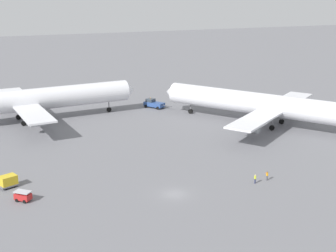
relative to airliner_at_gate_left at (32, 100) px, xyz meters
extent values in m
plane|color=slate|center=(16.38, -56.98, -5.69)|extent=(600.00, 600.00, 0.00)
cylinder|color=silver|center=(0.43, 0.04, 0.09)|extent=(52.32, 10.77, 5.70)
cone|color=silver|center=(27.50, 2.71, 0.09)|extent=(3.30, 5.49, 5.24)
cube|color=silver|center=(-2.16, -0.21, -0.76)|extent=(10.54, 43.00, 0.44)
cylinder|color=#999EA3|center=(0.01, -11.98, -2.56)|extent=(4.43, 3.00, 2.60)
cylinder|color=#999EA3|center=(-2.33, 11.75, -2.56)|extent=(4.43, 3.00, 2.60)
cylinder|color=slate|center=(-3.49, 3.07, -3.76)|extent=(0.28, 0.28, 2.57)
cylinder|color=black|center=(-3.49, 3.07, -5.04)|extent=(1.35, 0.67, 1.30)
cylinder|color=slate|center=(-2.82, -3.69, -3.76)|extent=(0.28, 0.28, 2.57)
cylinder|color=black|center=(-2.82, -3.69, -5.04)|extent=(1.35, 0.67, 1.30)
cylinder|color=slate|center=(21.13, 2.08, -3.76)|extent=(0.28, 0.28, 2.57)
cylinder|color=black|center=(21.13, 2.08, -5.04)|extent=(1.35, 0.67, 1.30)
cylinder|color=silver|center=(54.09, -25.88, -0.29)|extent=(35.51, 46.98, 5.57)
cone|color=silver|center=(37.91, -3.02, -0.29)|extent=(5.80, 5.24, 5.12)
cube|color=silver|center=(55.64, -28.07, -1.13)|extent=(39.56, 30.59, 0.44)
cylinder|color=#999EA3|center=(65.10, -20.15, -2.93)|extent=(4.55, 4.93, 2.60)
cylinder|color=#999EA3|center=(45.02, -34.36, -2.93)|extent=(4.55, 4.93, 2.60)
cylinder|color=slate|center=(53.44, -30.85, -3.92)|extent=(0.28, 0.28, 2.24)
cylinder|color=black|center=(53.44, -30.85, -5.04)|extent=(1.20, 1.38, 1.30)
cylinder|color=slate|center=(58.99, -26.92, -3.92)|extent=(0.28, 0.28, 2.24)
cylinder|color=black|center=(58.99, -26.92, -5.04)|extent=(1.20, 1.38, 1.30)
cylinder|color=slate|center=(41.70, -8.37, -3.92)|extent=(0.28, 0.28, 2.24)
cylinder|color=black|center=(41.70, -8.37, -5.04)|extent=(1.20, 1.38, 1.30)
cube|color=#2D4C8C|center=(34.69, 1.81, -4.64)|extent=(5.48, 6.48, 1.20)
cube|color=#333D47|center=(33.96, 2.92, -3.59)|extent=(2.92, 2.96, 0.90)
cylinder|color=#4C4C51|center=(37.24, -2.07, -4.52)|extent=(1.92, 2.78, 0.20)
sphere|color=orange|center=(33.96, 2.92, -2.96)|extent=(0.24, 0.24, 0.24)
cylinder|color=black|center=(32.42, 2.92, -5.24)|extent=(0.74, 0.92, 0.90)
cylinder|color=black|center=(34.57, 4.34, -5.24)|extent=(0.74, 0.92, 0.90)
cylinder|color=black|center=(34.82, -0.73, -5.24)|extent=(0.74, 0.92, 0.90)
cylinder|color=black|center=(36.97, 0.69, -5.24)|extent=(0.74, 0.92, 0.90)
cube|color=red|center=(-7.77, -50.15, -4.89)|extent=(2.93, 2.86, 1.00)
cube|color=#B2B2B7|center=(-7.77, -50.15, -4.04)|extent=(3.08, 3.00, 0.12)
cylinder|color=black|center=(-8.80, -50.17, -5.39)|extent=(0.58, 0.55, 0.60)
cylinder|color=black|center=(-7.86, -49.13, -5.39)|extent=(0.58, 0.55, 0.60)
cylinder|color=black|center=(-7.68, -51.17, -5.39)|extent=(0.58, 0.55, 0.60)
cylinder|color=black|center=(-6.74, -50.13, -5.39)|extent=(0.58, 0.55, 0.60)
cube|color=slate|center=(-9.54, -43.25, -5.27)|extent=(3.78, 3.22, 0.25)
cube|color=gold|center=(-9.54, -43.25, -4.34)|extent=(3.34, 2.89, 1.60)
cylinder|color=black|center=(-9.10, -42.32, -5.39)|extent=(0.63, 0.41, 0.60)
cylinder|color=black|center=(-8.58, -43.63, -5.39)|extent=(0.63, 0.41, 0.60)
cylinder|color=black|center=(-10.49, -42.87, -5.39)|extent=(0.63, 0.41, 0.60)
cylinder|color=black|center=(-9.98, -44.18, -5.39)|extent=(0.63, 0.41, 0.60)
cylinder|color=#4C4C51|center=(34.45, -57.66, -5.26)|extent=(0.28, 0.28, 0.87)
cylinder|color=orange|center=(34.45, -57.66, -4.51)|extent=(0.36, 0.36, 0.62)
sphere|color=brown|center=(34.45, -57.66, -4.08)|extent=(0.24, 0.24, 0.24)
cylinder|color=#F24C19|center=(34.34, -57.38, -4.39)|extent=(0.05, 0.05, 0.40)
cylinder|color=#2D3351|center=(31.66, -58.08, -5.26)|extent=(0.28, 0.28, 0.86)
cylinder|color=#D1E02D|center=(31.66, -58.08, -4.53)|extent=(0.36, 0.36, 0.61)
sphere|color=beige|center=(31.66, -58.08, -4.11)|extent=(0.23, 0.23, 0.23)
camera|label=1|loc=(-12.97, -126.58, 28.14)|focal=51.47mm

